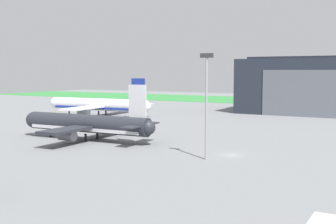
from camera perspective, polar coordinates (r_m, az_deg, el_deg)
ground_plane at (r=84.16m, az=8.26°, el=-5.59°), size 440.00×440.00×0.00m
airliner_near_left at (r=102.42m, az=-10.63°, el=-1.57°), size 36.28×28.79×13.02m
airliner_far_left at (r=154.90m, az=-9.08°, el=0.93°), size 41.94×37.47×13.54m
apron_light_mast at (r=78.08m, az=5.04°, el=1.86°), size 2.40×0.50×19.08m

